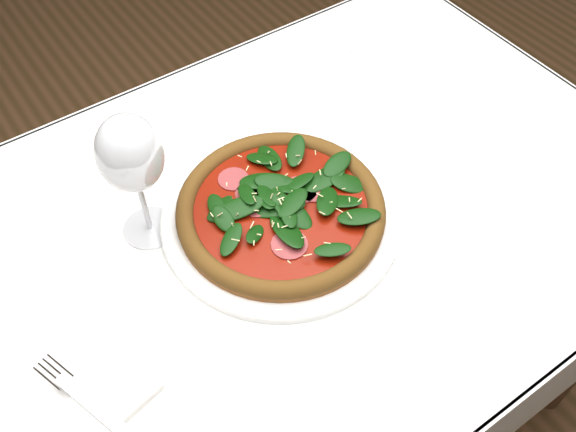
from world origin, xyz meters
TOP-DOWN VIEW (x-y plane):
  - ground at (0.00, 0.00)m, footprint 6.00×6.00m
  - dining_table at (0.00, 0.00)m, footprint 1.21×0.81m
  - plate at (-0.01, 0.00)m, footprint 0.36×0.36m
  - pizza at (-0.01, 0.00)m, footprint 0.41×0.41m
  - wine_glass at (-0.18, 0.10)m, footprint 0.09×0.09m
  - napkin at (-0.36, -0.12)m, footprint 0.16×0.10m
  - fork at (-0.37, -0.09)m, footprint 0.07×0.17m
  - saucer_far at (0.29, 0.31)m, footprint 0.13×0.13m

SIDE VIEW (x-z plane):
  - ground at x=0.00m, z-range 0.00..0.00m
  - dining_table at x=0.00m, z-range 0.27..1.02m
  - saucer_far at x=0.29m, z-range 0.75..0.76m
  - napkin at x=-0.36m, z-range 0.75..0.76m
  - plate at x=-0.01m, z-range 0.75..0.77m
  - fork at x=-0.37m, z-range 0.76..0.77m
  - pizza at x=-0.01m, z-range 0.76..0.80m
  - wine_glass at x=-0.18m, z-range 0.80..1.02m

